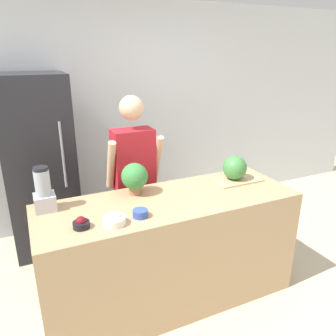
{
  "coord_description": "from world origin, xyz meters",
  "views": [
    {
      "loc": [
        -0.99,
        -1.76,
        2.03
      ],
      "look_at": [
        0.0,
        0.39,
        1.18
      ],
      "focal_mm": 35.0,
      "sensor_mm": 36.0,
      "label": 1
    }
  ],
  "objects_px": {
    "potted_plant": "(135,177)",
    "bowl_cream": "(114,220)",
    "person": "(134,182)",
    "refrigerator": "(40,166)",
    "watermelon": "(235,168)",
    "bowl_cherries": "(81,223)",
    "bowl_small_blue": "(140,213)",
    "blender": "(44,192)"
  },
  "relations": [
    {
      "from": "refrigerator",
      "to": "blender",
      "type": "height_order",
      "value": "refrigerator"
    },
    {
      "from": "bowl_small_blue",
      "to": "potted_plant",
      "type": "relative_size",
      "value": 0.41
    },
    {
      "from": "refrigerator",
      "to": "bowl_small_blue",
      "type": "xyz_separation_m",
      "value": [
        0.55,
        -1.49,
        0.04
      ]
    },
    {
      "from": "refrigerator",
      "to": "bowl_cherries",
      "type": "distance_m",
      "value": 1.48
    },
    {
      "from": "watermelon",
      "to": "bowl_cream",
      "type": "xyz_separation_m",
      "value": [
        -1.2,
        -0.32,
        -0.09
      ]
    },
    {
      "from": "bowl_cherries",
      "to": "bowl_small_blue",
      "type": "height_order",
      "value": "bowl_cherries"
    },
    {
      "from": "potted_plant",
      "to": "watermelon",
      "type": "bearing_deg",
      "value": -5.56
    },
    {
      "from": "bowl_cherries",
      "to": "watermelon",
      "type": "bearing_deg",
      "value": 11.22
    },
    {
      "from": "person",
      "to": "bowl_small_blue",
      "type": "distance_m",
      "value": 0.84
    },
    {
      "from": "bowl_cherries",
      "to": "bowl_cream",
      "type": "relative_size",
      "value": 0.7
    },
    {
      "from": "bowl_cream",
      "to": "bowl_small_blue",
      "type": "distance_m",
      "value": 0.2
    },
    {
      "from": "person",
      "to": "bowl_cream",
      "type": "relative_size",
      "value": 10.67
    },
    {
      "from": "refrigerator",
      "to": "watermelon",
      "type": "relative_size",
      "value": 8.6
    },
    {
      "from": "refrigerator",
      "to": "bowl_cream",
      "type": "relative_size",
      "value": 11.73
    },
    {
      "from": "bowl_cherries",
      "to": "potted_plant",
      "type": "xyz_separation_m",
      "value": [
        0.5,
        0.37,
        0.12
      ]
    },
    {
      "from": "bowl_small_blue",
      "to": "potted_plant",
      "type": "xyz_separation_m",
      "value": [
        0.09,
        0.39,
        0.12
      ]
    },
    {
      "from": "refrigerator",
      "to": "bowl_cream",
      "type": "bearing_deg",
      "value": -76.68
    },
    {
      "from": "refrigerator",
      "to": "person",
      "type": "height_order",
      "value": "refrigerator"
    },
    {
      "from": "person",
      "to": "bowl_cream",
      "type": "bearing_deg",
      "value": -117.06
    },
    {
      "from": "person",
      "to": "potted_plant",
      "type": "relative_size",
      "value": 6.39
    },
    {
      "from": "watermelon",
      "to": "refrigerator",
      "type": "bearing_deg",
      "value": 142.53
    },
    {
      "from": "watermelon",
      "to": "bowl_small_blue",
      "type": "bearing_deg",
      "value": -163.45
    },
    {
      "from": "bowl_cherries",
      "to": "bowl_small_blue",
      "type": "xyz_separation_m",
      "value": [
        0.41,
        -0.02,
        -0.0
      ]
    },
    {
      "from": "person",
      "to": "potted_plant",
      "type": "bearing_deg",
      "value": -107.61
    },
    {
      "from": "blender",
      "to": "potted_plant",
      "type": "distance_m",
      "value": 0.69
    },
    {
      "from": "refrigerator",
      "to": "person",
      "type": "relative_size",
      "value": 1.1
    },
    {
      "from": "person",
      "to": "potted_plant",
      "type": "xyz_separation_m",
      "value": [
        -0.13,
        -0.41,
        0.21
      ]
    },
    {
      "from": "bowl_cherries",
      "to": "bowl_cream",
      "type": "xyz_separation_m",
      "value": [
        0.21,
        -0.04,
        0.0
      ]
    },
    {
      "from": "person",
      "to": "watermelon",
      "type": "relative_size",
      "value": 7.82
    },
    {
      "from": "watermelon",
      "to": "blender",
      "type": "xyz_separation_m",
      "value": [
        -1.6,
        0.09,
        0.02
      ]
    },
    {
      "from": "bowl_small_blue",
      "to": "person",
      "type": "bearing_deg",
      "value": 74.2
    },
    {
      "from": "person",
      "to": "watermelon",
      "type": "distance_m",
      "value": 0.94
    },
    {
      "from": "potted_plant",
      "to": "bowl_cream",
      "type": "bearing_deg",
      "value": -125.19
    },
    {
      "from": "bowl_cherries",
      "to": "blender",
      "type": "bearing_deg",
      "value": 116.8
    },
    {
      "from": "person",
      "to": "bowl_cream",
      "type": "distance_m",
      "value": 0.93
    },
    {
      "from": "person",
      "to": "bowl_cherries",
      "type": "bearing_deg",
      "value": -128.98
    },
    {
      "from": "potted_plant",
      "to": "refrigerator",
      "type": "bearing_deg",
      "value": 120.43
    },
    {
      "from": "person",
      "to": "bowl_cherries",
      "type": "xyz_separation_m",
      "value": [
        -0.63,
        -0.78,
        0.1
      ]
    },
    {
      "from": "bowl_cherries",
      "to": "potted_plant",
      "type": "distance_m",
      "value": 0.63
    },
    {
      "from": "person",
      "to": "blender",
      "type": "distance_m",
      "value": 0.94
    },
    {
      "from": "bowl_cream",
      "to": "bowl_cherries",
      "type": "bearing_deg",
      "value": 168.27
    },
    {
      "from": "watermelon",
      "to": "blender",
      "type": "distance_m",
      "value": 1.6
    }
  ]
}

